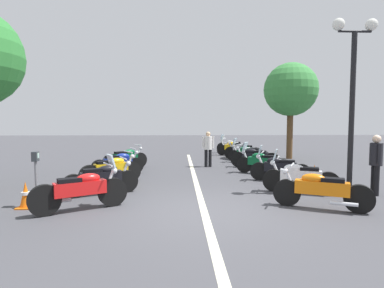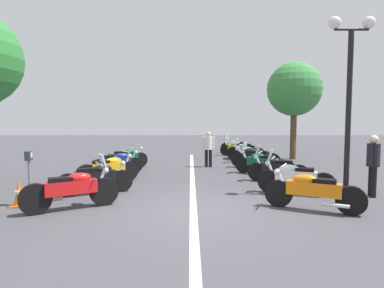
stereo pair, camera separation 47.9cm
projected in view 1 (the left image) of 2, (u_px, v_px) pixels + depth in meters
ground_plane at (204, 211)px, 6.79m from camera, size 80.00×80.00×0.00m
lane_centre_stripe at (195, 178)px, 10.78m from camera, size 15.66×0.16×0.01m
motorcycle_left_row_0 at (82, 189)px, 6.81m from camera, size 1.18×1.91×1.22m
motorcycle_left_row_1 at (102, 178)px, 8.30m from camera, size 1.06×1.89×0.99m
motorcycle_left_row_2 at (112, 169)px, 9.85m from camera, size 1.27×1.77×1.01m
motorcycle_left_row_3 at (118, 163)px, 11.53m from camera, size 1.04×1.83×0.98m
motorcycle_left_row_4 at (126, 158)px, 12.97m from camera, size 1.31×1.71×1.00m
motorcycle_right_row_0 at (321, 189)px, 6.93m from camera, size 1.12×1.96×0.99m
motorcycle_right_row_1 at (299, 177)px, 8.49m from camera, size 0.98×1.96×1.21m
motorcycle_right_row_2 at (279, 168)px, 10.19m from camera, size 0.97×1.88×1.20m
motorcycle_right_row_3 at (262, 162)px, 11.64m from camera, size 1.24×1.87×1.20m
motorcycle_right_row_4 at (254, 157)px, 13.23m from camera, size 1.01×1.99×1.02m
motorcycle_right_row_5 at (248, 154)px, 14.82m from camera, size 1.11×1.92×1.19m
motorcycle_right_row_6 at (243, 151)px, 16.22m from camera, size 1.03×1.89×1.01m
motorcycle_right_row_7 at (234, 148)px, 18.01m from camera, size 1.10×1.98×1.21m
motorcycle_right_row_8 at (232, 146)px, 19.38m from camera, size 1.22×1.94×1.21m
street_lamp_twin_globe at (353, 75)px, 8.27m from camera, size 0.32×1.22×4.73m
parking_meter at (36, 169)px, 7.08m from camera, size 0.19×0.14×1.29m
traffic_cone_1 at (26, 195)px, 7.04m from camera, size 0.36×0.36×0.61m
traffic_cone_2 at (314, 175)px, 9.81m from camera, size 0.36×0.36×0.61m
bystander_0 at (208, 146)px, 13.48m from camera, size 0.32×0.53×1.56m
bystander_1 at (376, 160)px, 8.24m from camera, size 0.52×0.32×1.63m
roadside_tree_1 at (291, 90)px, 16.36m from camera, size 2.83×2.83×5.13m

